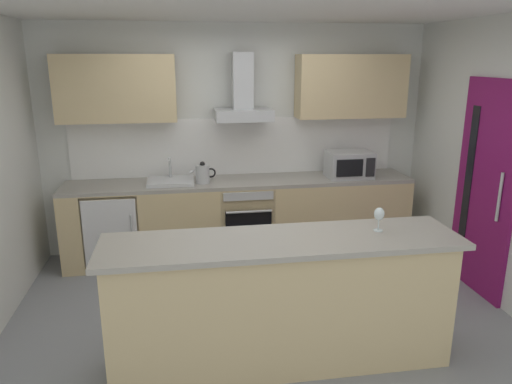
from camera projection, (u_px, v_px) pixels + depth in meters
ground at (262, 320)px, 4.26m from camera, size 5.40×4.54×0.02m
ceiling at (263, 3)px, 3.55m from camera, size 5.40×4.54×0.02m
wall_back at (236, 139)px, 5.65m from camera, size 5.40×0.12×2.60m
backsplash_tile at (237, 146)px, 5.60m from camera, size 3.74×0.02×0.66m
counter_back at (241, 218)px, 5.51m from camera, size 3.87×0.60×0.90m
counter_island at (282, 302)px, 3.52m from camera, size 2.56×0.64×0.99m
upper_cabinets at (238, 87)px, 5.26m from camera, size 3.82×0.32×0.70m
side_door at (485, 189)px, 4.56m from camera, size 0.08×0.85×2.05m
oven at (245, 218)px, 5.49m from camera, size 0.60×0.62×0.80m
refrigerator at (114, 228)px, 5.28m from camera, size 0.58×0.60×0.85m
microwave at (349, 164)px, 5.49m from camera, size 0.50×0.38×0.30m
sink at (170, 181)px, 5.25m from camera, size 0.50×0.40×0.26m
kettle at (203, 174)px, 5.24m from camera, size 0.29×0.15×0.24m
range_hood at (243, 99)px, 5.26m from camera, size 0.62×0.45×0.72m
wine_glass at (379, 215)px, 3.52m from camera, size 0.08×0.08×0.18m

